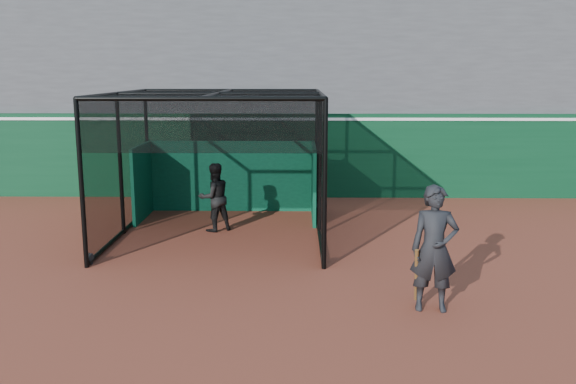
{
  "coord_description": "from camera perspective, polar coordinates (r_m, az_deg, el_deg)",
  "views": [
    {
      "loc": [
        1.08,
        -9.64,
        3.69
      ],
      "look_at": [
        0.89,
        2.0,
        1.4
      ],
      "focal_mm": 38.0,
      "sensor_mm": 36.0,
      "label": 1
    }
  ],
  "objects": [
    {
      "name": "ground",
      "position": [
        10.38,
        -5.2,
        -9.74
      ],
      "size": [
        120.0,
        120.0,
        0.0
      ],
      "primitive_type": "plane",
      "color": "brown",
      "rests_on": "ground"
    },
    {
      "name": "batting_cage",
      "position": [
        13.99,
        -6.39,
        2.49
      ],
      "size": [
        4.66,
        5.18,
        3.22
      ],
      "color": "black",
      "rests_on": "ground"
    },
    {
      "name": "grandstand",
      "position": [
        21.96,
        -1.95,
        13.16
      ],
      "size": [
        50.0,
        7.85,
        8.95
      ],
      "color": "#4C4C4F",
      "rests_on": "ground"
    },
    {
      "name": "on_deck_player",
      "position": [
        9.76,
        13.52,
        -5.2
      ],
      "size": [
        0.77,
        0.54,
        2.0
      ],
      "color": "black",
      "rests_on": "ground"
    },
    {
      "name": "outfield_wall",
      "position": [
        18.33,
        -2.47,
        3.58
      ],
      "size": [
        50.0,
        0.5,
        2.5
      ],
      "color": "#0A381E",
      "rests_on": "ground"
    },
    {
      "name": "batter",
      "position": [
        14.41,
        -6.91,
        -0.49
      ],
      "size": [
        0.99,
        0.94,
        1.62
      ],
      "primitive_type": "imported",
      "rotation": [
        0.0,
        0.0,
        3.7
      ],
      "color": "black",
      "rests_on": "ground"
    }
  ]
}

